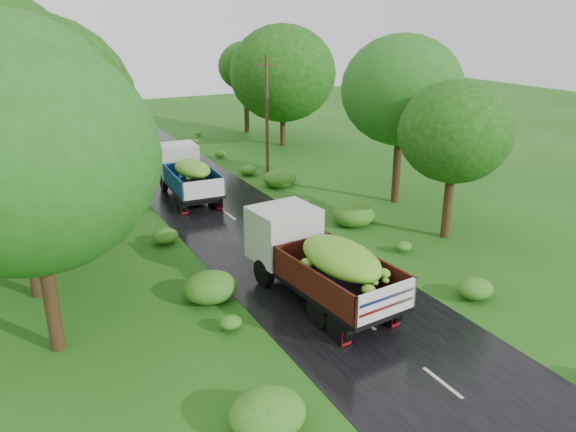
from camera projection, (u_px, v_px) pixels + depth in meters
ground at (442, 383)px, 16.02m from camera, size 120.00×120.00×0.00m
road at (346, 307)px, 20.17m from camera, size 6.50×80.00×0.02m
road_lines at (331, 295)px, 21.00m from camera, size 0.12×69.60×0.00m
truck_near at (315, 257)px, 20.27m from camera, size 3.07×7.13×2.92m
truck_far at (186, 171)px, 31.77m from camera, size 2.61×6.50×2.68m
utility_pole at (267, 114)px, 35.74m from camera, size 1.27×0.53×7.53m
trees_right at (322, 84)px, 36.75m from camera, size 5.84×30.01×7.76m
shrubs at (245, 221)px, 27.53m from camera, size 11.90×44.00×0.70m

